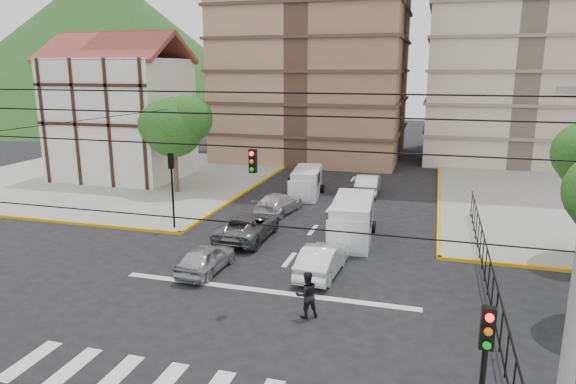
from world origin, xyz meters
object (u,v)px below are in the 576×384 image
(traffic_light_se, at_px, (483,372))
(pedestrian_crosswalk, at_px, (307,295))
(van_right_lane, at_px, (352,222))
(car_silver_front_left, at_px, (206,258))
(traffic_light_nw, at_px, (172,178))
(van_left_lane, at_px, (306,184))
(car_white_front_right, at_px, (322,259))

(traffic_light_se, distance_m, pedestrian_crosswalk, 9.36)
(van_right_lane, bearing_deg, pedestrian_crosswalk, -95.66)
(car_silver_front_left, distance_m, pedestrian_crosswalk, 6.36)
(pedestrian_crosswalk, bearing_deg, traffic_light_nw, -73.54)
(traffic_light_se, height_order, van_left_lane, traffic_light_se)
(traffic_light_nw, bearing_deg, van_left_lane, 61.23)
(traffic_light_se, xyz_separation_m, car_white_front_right, (-5.86, 11.46, -2.40))
(traffic_light_nw, bearing_deg, van_right_lane, 4.30)
(van_right_lane, bearing_deg, traffic_light_se, -76.30)
(van_left_lane, relative_size, car_silver_front_left, 1.24)
(van_right_lane, relative_size, car_white_front_right, 1.22)
(traffic_light_nw, height_order, van_left_lane, traffic_light_nw)
(van_left_lane, height_order, pedestrian_crosswalk, van_left_lane)
(van_right_lane, distance_m, van_left_lane, 10.34)
(traffic_light_nw, height_order, pedestrian_crosswalk, traffic_light_nw)
(van_left_lane, bearing_deg, car_white_front_right, -80.20)
(traffic_light_nw, relative_size, van_right_lane, 0.83)
(car_silver_front_left, bearing_deg, pedestrian_crosswalk, 153.81)
(traffic_light_se, distance_m, traffic_light_nw, 22.06)
(pedestrian_crosswalk, bearing_deg, van_left_lane, -109.57)
(van_right_lane, bearing_deg, car_silver_front_left, -137.83)
(van_right_lane, relative_size, pedestrian_crosswalk, 2.92)
(traffic_light_se, height_order, traffic_light_nw, same)
(car_white_front_right, bearing_deg, pedestrian_crosswalk, 97.59)
(traffic_light_se, relative_size, car_white_front_right, 1.01)
(van_right_lane, distance_m, car_silver_front_left, 8.42)
(traffic_light_se, height_order, pedestrian_crosswalk, traffic_light_se)
(car_white_front_right, relative_size, pedestrian_crosswalk, 2.40)
(car_white_front_right, xyz_separation_m, pedestrian_crosswalk, (0.33, -4.24, 0.19))
(traffic_light_nw, bearing_deg, traffic_light_se, -45.00)
(van_left_lane, xyz_separation_m, car_silver_front_left, (-0.94, -15.22, -0.35))
(van_right_lane, relative_size, van_left_lane, 1.11)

